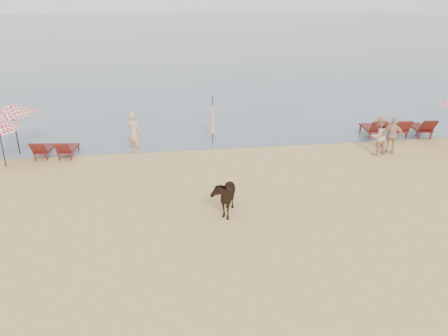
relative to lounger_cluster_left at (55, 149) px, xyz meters
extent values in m
plane|color=tan|center=(6.59, -9.93, -0.40)|extent=(120.00, 120.00, 0.00)
cube|color=#51606B|center=(6.59, 70.07, -0.40)|extent=(160.00, 140.00, 0.06)
cube|color=#5B1B15|center=(-0.47, 0.27, -0.08)|extent=(0.76, 1.35, 0.07)
cube|color=#5B1B15|center=(-0.56, -0.41, 0.18)|extent=(0.65, 0.49, 0.56)
cube|color=#5B1B15|center=(0.53, 0.14, -0.08)|extent=(0.76, 1.35, 0.07)
cube|color=#5B1B15|center=(0.44, -0.54, 0.18)|extent=(0.65, 0.49, 0.56)
cube|color=#5B1B15|center=(14.79, 0.95, -0.02)|extent=(0.86, 1.60, 0.09)
cube|color=#5B1B15|center=(14.71, 0.13, 0.29)|extent=(0.76, 0.57, 0.67)
cube|color=#5B1B15|center=(15.99, 0.83, -0.02)|extent=(0.86, 1.60, 0.09)
cube|color=#5B1B15|center=(15.91, 0.02, 0.29)|extent=(0.76, 0.57, 0.67)
cube|color=#5B1B15|center=(17.19, 0.72, -0.02)|extent=(0.86, 1.60, 0.09)
cube|color=#5B1B15|center=(17.11, -0.10, 0.29)|extent=(0.76, 0.57, 0.67)
cylinder|color=black|center=(-1.65, 0.63, 0.66)|extent=(0.05, 0.05, 2.11)
cone|color=red|center=(-1.65, 0.63, 1.66)|extent=(2.01, 2.01, 0.43)
sphere|color=black|center=(-1.65, 0.63, 1.85)|extent=(0.08, 0.08, 0.08)
cylinder|color=black|center=(-1.80, -0.85, 0.54)|extent=(0.04, 0.04, 1.88)
cylinder|color=black|center=(7.02, 1.82, 0.64)|extent=(0.05, 0.05, 2.07)
cone|color=red|center=(7.02, 1.82, 0.89)|extent=(0.25, 0.25, 1.56)
cylinder|color=black|center=(6.92, 0.99, 0.61)|extent=(0.04, 0.04, 2.03)
cone|color=red|center=(6.92, 0.99, 0.86)|extent=(0.25, 0.25, 1.52)
imported|color=black|center=(6.43, -6.04, 0.22)|extent=(1.04, 1.60, 1.25)
imported|color=tan|center=(3.36, 0.11, 0.53)|extent=(0.81, 0.74, 1.86)
imported|color=tan|center=(13.82, -1.60, 0.44)|extent=(0.97, 0.86, 1.68)
imported|color=tan|center=(14.48, -1.58, 0.42)|extent=(1.04, 0.78, 1.63)
camera|label=1|loc=(4.62, -18.45, 6.23)|focal=35.00mm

